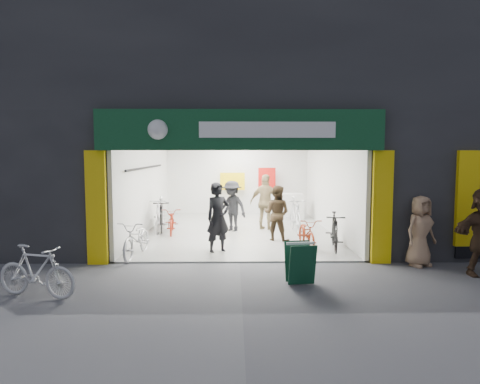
{
  "coord_description": "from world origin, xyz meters",
  "views": [
    {
      "loc": [
        -0.13,
        -9.7,
        2.53
      ],
      "look_at": [
        0.02,
        1.5,
        1.52
      ],
      "focal_mm": 32.0,
      "sensor_mm": 36.0,
      "label": 1
    }
  ],
  "objects_px": {
    "bike_right_front": "(335,231)",
    "parked_bike": "(36,271)",
    "sandwich_board": "(300,262)",
    "bike_left_front": "(137,239)",
    "pedestrian_near": "(420,231)"
  },
  "relations": [
    {
      "from": "bike_left_front",
      "to": "sandwich_board",
      "type": "xyz_separation_m",
      "value": [
        3.64,
        -2.22,
        -0.02
      ]
    },
    {
      "from": "parked_bike",
      "to": "sandwich_board",
      "type": "xyz_separation_m",
      "value": [
        4.75,
        0.7,
        -0.03
      ]
    },
    {
      "from": "bike_right_front",
      "to": "parked_bike",
      "type": "bearing_deg",
      "value": -140.11
    },
    {
      "from": "bike_right_front",
      "to": "parked_bike",
      "type": "distance_m",
      "value": 7.1
    },
    {
      "from": "parked_bike",
      "to": "pedestrian_near",
      "type": "distance_m",
      "value": 7.92
    },
    {
      "from": "pedestrian_near",
      "to": "sandwich_board",
      "type": "xyz_separation_m",
      "value": [
        -2.9,
        -1.32,
        -0.36
      ]
    },
    {
      "from": "bike_left_front",
      "to": "pedestrian_near",
      "type": "height_order",
      "value": "pedestrian_near"
    },
    {
      "from": "pedestrian_near",
      "to": "sandwich_board",
      "type": "height_order",
      "value": "pedestrian_near"
    },
    {
      "from": "pedestrian_near",
      "to": "sandwich_board",
      "type": "distance_m",
      "value": 3.21
    },
    {
      "from": "bike_left_front",
      "to": "sandwich_board",
      "type": "distance_m",
      "value": 4.27
    },
    {
      "from": "bike_right_front",
      "to": "parked_bike",
      "type": "height_order",
      "value": "bike_right_front"
    },
    {
      "from": "pedestrian_near",
      "to": "sandwich_board",
      "type": "bearing_deg",
      "value": -179.58
    },
    {
      "from": "pedestrian_near",
      "to": "bike_left_front",
      "type": "bearing_deg",
      "value": 148.1
    },
    {
      "from": "bike_left_front",
      "to": "pedestrian_near",
      "type": "distance_m",
      "value": 6.61
    },
    {
      "from": "parked_bike",
      "to": "pedestrian_near",
      "type": "height_order",
      "value": "pedestrian_near"
    }
  ]
}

